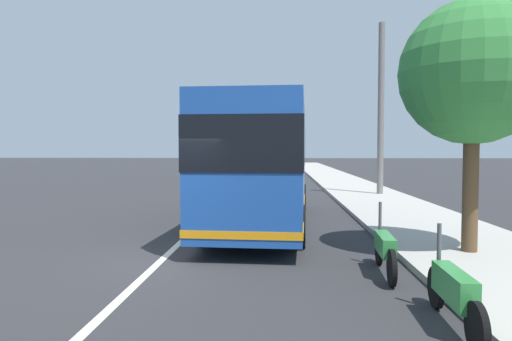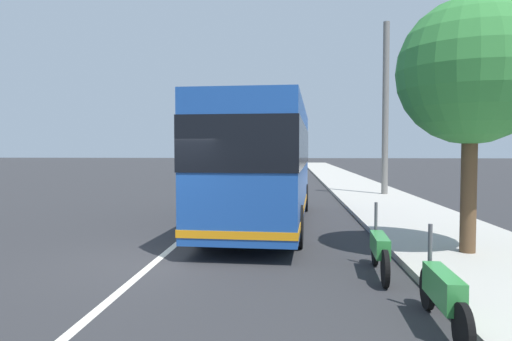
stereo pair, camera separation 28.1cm
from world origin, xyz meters
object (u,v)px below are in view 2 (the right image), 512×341
(utility_pole, at_px, (385,110))
(car_behind_bus, at_px, (227,172))
(motorcycle_nearest_curb, at_px, (443,293))
(motorcycle_by_tree, at_px, (380,250))
(roadside_tree_near_camera, at_px, (471,73))
(car_oncoming, at_px, (235,166))
(coach_bus, at_px, (264,159))

(utility_pole, bearing_deg, car_behind_bus, 44.44)
(motorcycle_nearest_curb, bearing_deg, motorcycle_by_tree, 9.13)
(motorcycle_nearest_curb, height_order, roadside_tree_near_camera, roadside_tree_near_camera)
(car_oncoming, relative_size, roadside_tree_near_camera, 0.79)
(roadside_tree_near_camera, bearing_deg, coach_bus, 47.67)
(car_oncoming, bearing_deg, coach_bus, 9.01)
(coach_bus, bearing_deg, roadside_tree_near_camera, -129.01)
(motorcycle_by_tree, height_order, roadside_tree_near_camera, roadside_tree_near_camera)
(coach_bus, bearing_deg, utility_pole, -28.60)
(car_oncoming, height_order, utility_pole, utility_pole)
(motorcycle_by_tree, distance_m, car_behind_bus, 23.90)
(motorcycle_by_tree, xyz_separation_m, utility_pole, (14.05, -2.94, 3.70))
(motorcycle_by_tree, bearing_deg, utility_pole, -7.93)
(motorcycle_nearest_curb, bearing_deg, coach_bus, 20.88)
(coach_bus, xyz_separation_m, motorcycle_by_tree, (-5.48, -2.40, -1.53))
(coach_bus, bearing_deg, motorcycle_by_tree, -153.07)
(car_oncoming, bearing_deg, utility_pole, 26.47)
(car_behind_bus, xyz_separation_m, roadside_tree_near_camera, (-21.74, -8.05, 3.13))
(coach_bus, relative_size, car_behind_bus, 2.42)
(motorcycle_nearest_curb, relative_size, car_behind_bus, 0.51)
(utility_pole, bearing_deg, roadside_tree_near_camera, 176.10)
(motorcycle_nearest_curb, relative_size, roadside_tree_near_camera, 0.39)
(motorcycle_nearest_curb, distance_m, car_oncoming, 36.86)
(motorcycle_nearest_curb, height_order, utility_pole, utility_pole)
(car_oncoming, bearing_deg, motorcycle_by_tree, 11.60)
(motorcycle_by_tree, bearing_deg, coach_bus, 27.51)
(roadside_tree_near_camera, bearing_deg, utility_pole, -3.90)
(motorcycle_nearest_curb, bearing_deg, car_behind_bus, 15.96)
(motorcycle_by_tree, distance_m, utility_pole, 14.83)
(coach_bus, distance_m, car_oncoming, 28.56)
(car_behind_bus, xyz_separation_m, car_oncoming, (10.55, 0.69, -0.02))
(coach_bus, relative_size, motorcycle_by_tree, 4.84)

